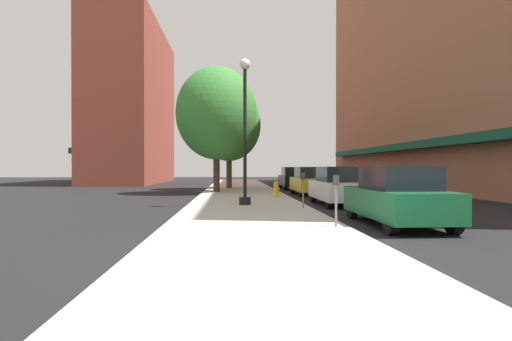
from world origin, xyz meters
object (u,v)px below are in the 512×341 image
at_px(fire_hydrant, 276,189).
at_px(parking_meter_near, 303,186).
at_px(tree_near, 217,113).
at_px(lamppost, 245,128).
at_px(car_green, 397,197).
at_px(tree_mid, 229,125).
at_px(car_yellow, 310,181).
at_px(car_white, 338,186).
at_px(parking_meter_far, 336,194).
at_px(car_black, 293,178).

distance_m(fire_hydrant, parking_meter_near, 6.18).
relative_size(parking_meter_near, tree_near, 0.17).
bearing_deg(lamppost, car_green, -53.05).
xyz_separation_m(tree_mid, car_yellow, (4.80, -6.20, -3.94)).
bearing_deg(car_yellow, car_white, -90.90).
xyz_separation_m(lamppost, tree_near, (-1.48, 9.02, 1.79)).
relative_size(tree_mid, car_yellow, 1.70).
xyz_separation_m(fire_hydrant, car_yellow, (2.30, 2.72, 0.29)).
distance_m(fire_hydrant, car_green, 10.34).
bearing_deg(car_green, parking_meter_near, 118.68).
height_order(lamppost, tree_near, tree_near).
distance_m(car_white, car_yellow, 6.50).
distance_m(parking_meter_near, car_white, 3.07).
xyz_separation_m(lamppost, tree_mid, (-0.74, 13.60, 1.55)).
xyz_separation_m(parking_meter_far, car_white, (1.95, 7.21, -0.14)).
distance_m(lamppost, car_white, 4.80).
xyz_separation_m(lamppost, car_yellow, (4.07, 7.39, -2.39)).
xyz_separation_m(parking_meter_far, car_black, (1.95, 20.30, -0.14)).
xyz_separation_m(parking_meter_far, car_yellow, (1.95, 13.71, -0.14)).
bearing_deg(fire_hydrant, lamppost, -110.75).
distance_m(car_green, car_yellow, 12.80).
bearing_deg(parking_meter_far, fire_hydrant, 91.81).
height_order(parking_meter_far, tree_mid, tree_mid).
xyz_separation_m(fire_hydrant, parking_meter_near, (0.35, -6.15, 0.43)).
xyz_separation_m(lamppost, parking_meter_far, (2.12, -6.32, -2.25)).
bearing_deg(car_green, car_white, 92.28).
bearing_deg(car_green, car_yellow, 92.28).
bearing_deg(parking_meter_far, parking_meter_near, 90.00).
distance_m(fire_hydrant, tree_mid, 10.19).
relative_size(parking_meter_far, car_green, 0.30).
height_order(car_white, car_yellow, same).
height_order(tree_mid, car_black, tree_mid).
xyz_separation_m(fire_hydrant, tree_near, (-3.25, 4.35, 4.48)).
relative_size(parking_meter_near, car_yellow, 0.30).
bearing_deg(parking_meter_near, car_green, -63.60).
bearing_deg(car_yellow, tree_mid, 126.86).
bearing_deg(fire_hydrant, tree_near, 126.81).
xyz_separation_m(lamppost, parking_meter_near, (2.12, -1.48, -2.25)).
relative_size(fire_hydrant, parking_meter_near, 0.60).
distance_m(tree_mid, car_green, 19.99).
xyz_separation_m(lamppost, car_green, (4.07, -5.41, -2.39)).
bearing_deg(tree_mid, fire_hydrant, -74.31).
bearing_deg(car_yellow, lamppost, -119.72).
relative_size(lamppost, car_black, 1.37).
bearing_deg(car_white, lamppost, -166.77).
distance_m(fire_hydrant, car_white, 4.44).
distance_m(parking_meter_near, tree_near, 11.81).
relative_size(car_green, car_black, 1.00).
relative_size(parking_meter_far, tree_near, 0.17).
relative_size(car_green, car_white, 1.00).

